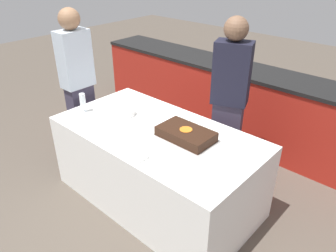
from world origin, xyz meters
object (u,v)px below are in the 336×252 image
at_px(cake, 186,134).
at_px(plate_stack, 124,112).
at_px(person_cutting_cake, 229,101).
at_px(wine_glass, 83,100).
at_px(person_seated_left, 78,84).

bearing_deg(cake, plate_stack, -175.94).
bearing_deg(person_cutting_cake, cake, 69.16).
height_order(cake, wine_glass, wine_glass).
height_order(wine_glass, person_seated_left, person_seated_left).
relative_size(wine_glass, person_seated_left, 0.11).
distance_m(cake, person_seated_left, 1.44).
distance_m(wine_glass, person_seated_left, 0.42).
xyz_separation_m(wine_glass, person_cutting_cake, (1.07, 0.92, 0.00)).
distance_m(plate_stack, person_seated_left, 0.72).
xyz_separation_m(plate_stack, person_cutting_cake, (0.72, 0.70, 0.10)).
xyz_separation_m(cake, person_seated_left, (-1.43, -0.07, 0.09)).
xyz_separation_m(plate_stack, wine_glass, (-0.34, -0.22, 0.10)).
distance_m(person_cutting_cake, person_seated_left, 1.60).
height_order(cake, person_seated_left, person_seated_left).
bearing_deg(plate_stack, cake, 4.06).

